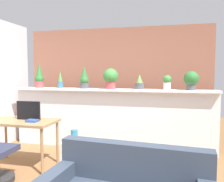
{
  "coord_description": "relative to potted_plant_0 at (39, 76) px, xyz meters",
  "views": [
    {
      "loc": [
        1.09,
        -2.45,
        1.52
      ],
      "look_at": [
        0.22,
        1.23,
        1.22
      ],
      "focal_mm": 37.23,
      "sensor_mm": 36.0,
      "label": 1
    }
  ],
  "objects": [
    {
      "name": "side_cube_shelf",
      "position": [
        1.34,
        -1.24,
        -1.2
      ],
      "size": [
        0.4,
        0.41,
        0.5
      ],
      "color": "silver",
      "rests_on": "ground"
    },
    {
      "name": "vase_on_shelf",
      "position": [
        1.31,
        -1.28,
        -0.86
      ],
      "size": [
        0.11,
        0.11,
        0.18
      ],
      "primitive_type": "cylinder",
      "color": "teal",
      "rests_on": "side_cube_shelf"
    },
    {
      "name": "potted_plant_1",
      "position": [
        0.48,
        0.0,
        -0.08
      ],
      "size": [
        0.11,
        0.11,
        0.35
      ],
      "color": "#386B84",
      "rests_on": "plant_shelf"
    },
    {
      "name": "potted_plant_2",
      "position": [
        1.02,
        -0.02,
        -0.04
      ],
      "size": [
        0.18,
        0.18,
        0.45
      ],
      "color": "#4C4C51",
      "rests_on": "plant_shelf"
    },
    {
      "name": "potted_plant_4",
      "position": [
        2.13,
        0.0,
        -0.12
      ],
      "size": [
        0.18,
        0.18,
        0.29
      ],
      "color": "#4C4C51",
      "rests_on": "plant_shelf"
    },
    {
      "name": "potted_plant_5",
      "position": [
        2.64,
        -0.03,
        -0.09
      ],
      "size": [
        0.16,
        0.16,
        0.27
      ],
      "color": "silver",
      "rests_on": "plant_shelf"
    },
    {
      "name": "book_on_desk",
      "position": [
        0.59,
        -1.23,
        -0.68
      ],
      "size": [
        0.17,
        0.14,
        0.04
      ],
      "primitive_type": "cube",
      "color": "#2D4C8C",
      "rests_on": "desk"
    },
    {
      "name": "tv_monitor",
      "position": [
        0.43,
        -1.09,
        -0.54
      ],
      "size": [
        0.41,
        0.04,
        0.31
      ],
      "primitive_type": "cube",
      "color": "black",
      "rests_on": "desk"
    },
    {
      "name": "potted_plant_0",
      "position": [
        0.0,
        0.0,
        0.0
      ],
      "size": [
        0.18,
        0.18,
        0.52
      ],
      "color": "#B7474C",
      "rests_on": "plant_shelf"
    },
    {
      "name": "plant_shelf",
      "position": [
        1.55,
        -0.04,
        -0.26
      ],
      "size": [
        4.04,
        0.32,
        0.04
      ],
      "primitive_type": "cube",
      "color": "silver",
      "rests_on": "divider_wall"
    },
    {
      "name": "desk",
      "position": [
        0.36,
        -1.17,
        -0.78
      ],
      "size": [
        1.1,
        0.6,
        0.75
      ],
      "color": "#99754C",
      "rests_on": "ground"
    },
    {
      "name": "potted_plant_6",
      "position": [
        3.07,
        -0.03,
        -0.05
      ],
      "size": [
        0.27,
        0.27,
        0.35
      ],
      "color": "#4C4C51",
      "rests_on": "plant_shelf"
    },
    {
      "name": "divider_wall",
      "position": [
        1.55,
        0.0,
        -0.86
      ],
      "size": [
        4.04,
        0.16,
        1.17
      ],
      "primitive_type": "cube",
      "color": "silver",
      "rests_on": "ground"
    },
    {
      "name": "potted_plant_3",
      "position": [
        1.57,
        -0.06,
        -0.01
      ],
      "size": [
        0.29,
        0.29,
        0.4
      ],
      "color": "#B7474C",
      "rests_on": "plant_shelf"
    },
    {
      "name": "brick_wall_behind",
      "position": [
        1.55,
        0.6,
        -0.2
      ],
      "size": [
        4.04,
        0.1,
        2.5
      ],
      "primitive_type": "cube",
      "color": "#935B47",
      "rests_on": "ground"
    }
  ]
}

